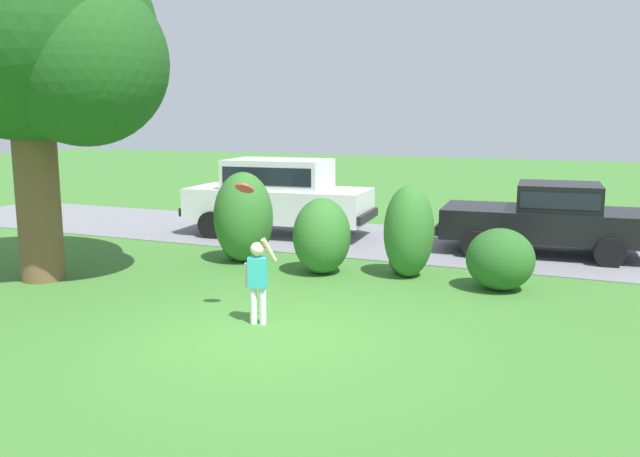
{
  "coord_description": "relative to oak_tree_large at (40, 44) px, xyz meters",
  "views": [
    {
      "loc": [
        4.14,
        -7.68,
        2.98
      ],
      "look_at": [
        -0.13,
        2.42,
        1.1
      ],
      "focal_mm": 36.88,
      "sensor_mm": 36.0,
      "label": 1
    }
  ],
  "objects": [
    {
      "name": "ground_plane",
      "position": [
        4.99,
        -1.33,
        -4.22
      ],
      "size": [
        80.0,
        80.0,
        0.0
      ],
      "primitive_type": "plane",
      "color": "#3D752D"
    },
    {
      "name": "driveway_strip",
      "position": [
        4.99,
        5.94,
        -4.21
      ],
      "size": [
        28.0,
        4.4,
        0.02
      ],
      "primitive_type": "cube",
      "color": "slate",
      "rests_on": "ground"
    },
    {
      "name": "oak_tree_large",
      "position": [
        0.0,
        0.0,
        0.0
      ],
      "size": [
        4.9,
        4.49,
        6.35
      ],
      "color": "brown",
      "rests_on": "ground"
    },
    {
      "name": "shrub_near_tree",
      "position": [
        2.47,
        2.67,
        -3.34
      ],
      "size": [
        1.21,
        1.24,
        1.86
      ],
      "color": "#33702B",
      "rests_on": "ground"
    },
    {
      "name": "shrub_centre_left",
      "position": [
        4.37,
        2.33,
        -3.5
      ],
      "size": [
        1.09,
        1.16,
        1.45
      ],
      "color": "#33702B",
      "rests_on": "ground"
    },
    {
      "name": "shrub_centre",
      "position": [
        5.96,
        2.73,
        -3.39
      ],
      "size": [
        0.93,
        1.06,
        1.73
      ],
      "color": "#33702B",
      "rests_on": "ground"
    },
    {
      "name": "shrub_centre_right",
      "position": [
        7.68,
        2.41,
        -3.68
      ],
      "size": [
        1.17,
        1.1,
        1.08
      ],
      "color": "#286023",
      "rests_on": "ground"
    },
    {
      "name": "parked_sedan",
      "position": [
        8.19,
        5.85,
        -3.38
      ],
      "size": [
        4.52,
        2.33,
        1.56
      ],
      "color": "black",
      "rests_on": "ground"
    },
    {
      "name": "parked_suv",
      "position": [
        1.81,
        5.64,
        -3.15
      ],
      "size": [
        4.83,
        2.38,
        1.92
      ],
      "color": "white",
      "rests_on": "ground"
    },
    {
      "name": "child_thrower",
      "position": [
        4.73,
        -0.91,
        -3.51
      ],
      "size": [
        0.42,
        0.32,
        1.29
      ],
      "color": "white",
      "rests_on": "ground"
    },
    {
      "name": "frisbee",
      "position": [
        4.42,
        -0.7,
        -2.27
      ],
      "size": [
        0.28,
        0.25,
        0.17
      ],
      "color": "red"
    }
  ]
}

